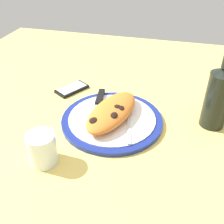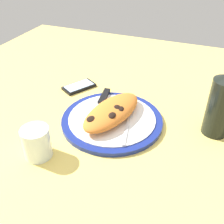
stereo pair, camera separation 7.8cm
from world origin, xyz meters
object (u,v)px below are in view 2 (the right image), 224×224
object	(u,v)px
knife	(102,101)
smartphone	(79,87)
calzone	(111,112)
fork	(128,122)
water_glass	(37,144)
plate	(112,120)
wine_bottle	(221,103)

from	to	relation	value
knife	smartphone	distance (cm)	15.24
calzone	smartphone	bearing A→B (deg)	51.16
fork	smartphone	world-z (taller)	fork
fork	water_glass	distance (cm)	26.40
calzone	knife	world-z (taller)	calzone
plate	fork	xyz separation A→B (cm)	(-0.66, -5.29, 1.06)
plate	water_glass	xyz separation A→B (cm)	(-20.16, 12.42, 2.83)
plate	wine_bottle	bearing A→B (deg)	-77.62
fork	smartphone	xyz separation A→B (cm)	(15.44, 24.15, -1.29)
smartphone	water_glass	world-z (taller)	water_glass
fork	wine_bottle	world-z (taller)	wine_bottle
plate	fork	distance (cm)	5.43
plate	calzone	world-z (taller)	calzone
wine_bottle	water_glass	bearing A→B (deg)	122.58
fork	plate	bearing A→B (deg)	82.90
calzone	water_glass	world-z (taller)	water_glass
water_glass	knife	bearing A→B (deg)	-13.23
calzone	smartphone	size ratio (longest dim) A/B	1.96
smartphone	knife	bearing A→B (deg)	-123.01
wine_bottle	plate	bearing A→B (deg)	102.38
knife	plate	bearing A→B (deg)	-136.65
plate	knife	distance (cm)	9.06
knife	smartphone	world-z (taller)	knife
calzone	knife	bearing A→B (deg)	41.27
water_glass	calzone	bearing A→B (deg)	-31.45
plate	calzone	bearing A→B (deg)	134.07
knife	water_glass	bearing A→B (deg)	166.77
calzone	wine_bottle	xyz separation A→B (cm)	(6.62, -29.36, 5.89)
water_glass	smartphone	bearing A→B (deg)	10.44
plate	water_glass	distance (cm)	23.85
fork	knife	xyz separation A→B (cm)	(7.18, 11.44, 0.29)
calzone	knife	distance (cm)	9.14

